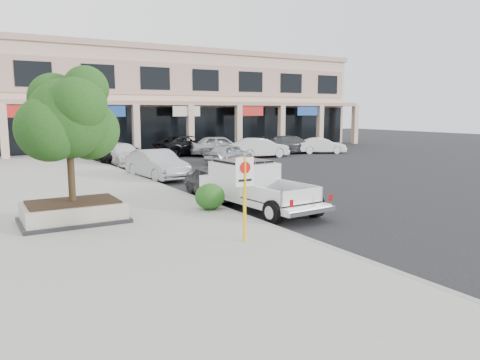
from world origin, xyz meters
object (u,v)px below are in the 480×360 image
Objects in this scene: planter_tree at (72,119)px; lot_car_c at (292,144)px; lot_car_f at (322,146)px; lot_car_a at (229,154)px; lot_car_b at (260,148)px; curb_car_d at (113,151)px; curb_car_c at (122,154)px; planter at (73,212)px; lot_car_e at (220,146)px; curb_car_b at (157,164)px; pickup_truck at (260,187)px; lot_car_d at (189,145)px; curb_car_a at (215,182)px; no_parking_sign at (245,187)px.

lot_car_c is at bearing 38.44° from planter_tree.
lot_car_c is 1.31× the size of lot_car_f.
lot_car_a is 0.98× the size of lot_car_f.
lot_car_f is at bearing -85.76° from lot_car_b.
curb_car_c is at bearing -91.58° from curb_car_d.
planter is 23.60m from lot_car_e.
curb_car_b is 1.18× the size of lot_car_f.
pickup_truck reaches higher than lot_car_d.
curb_car_c is 1.01× the size of lot_car_e.
lot_car_a is (6.75, 14.31, -0.23)m from pickup_truck.
planter_tree is 0.81× the size of lot_car_e.
lot_car_b reaches higher than lot_car_a.
curb_car_c is at bearing 81.61° from curb_car_b.
curb_car_d is at bearing 35.13° from lot_car_a.
lot_car_a is at bearing 61.61° from curb_car_a.
planter is 0.55× the size of curb_car_d.
planter is 6.00m from no_parking_sign.
lot_car_b is (10.67, 16.45, -0.14)m from pickup_truck.
no_parking_sign is at bearing 168.95° from lot_car_e.
curb_car_b is at bearing 115.94° from lot_car_c.
lot_car_f is at bearing -11.35° from curb_car_d.
planter_tree is 27.29m from lot_car_c.
curb_car_d reaches higher than lot_car_a.
no_parking_sign is 0.43× the size of lot_car_c.
curb_car_a is at bearing 150.81° from lot_car_d.
no_parking_sign reaches higher than lot_car_e.
curb_car_b is (-0.36, 9.62, -0.12)m from pickup_truck.
lot_car_c reaches higher than curb_car_c.
curb_car_b is at bearing -95.18° from curb_car_d.
lot_car_e is (15.05, 18.18, 0.36)m from planter.
curb_car_d reaches higher than lot_car_b.
no_parking_sign reaches higher than curb_car_d.
no_parking_sign is 0.58× the size of lot_car_a.
lot_car_b is at bearing 42.01° from planter.
lot_car_c is at bearing 48.09° from curb_car_a.
curb_car_d is (-0.12, 19.16, -0.09)m from pickup_truck.
lot_car_a is at bearing 45.16° from planter_tree.
planter is at bearing 138.89° from lot_car_d.
lot_car_f is at bearing 40.08° from pickup_truck.
curb_car_a is 0.73× the size of lot_car_c.
lot_car_e is at bearing 63.30° from no_parking_sign.
curb_car_a is 21.37m from lot_car_c.
planter_tree is at bearing -158.82° from curb_car_a.
no_parking_sign is (3.41, -4.85, -1.78)m from planter_tree.
no_parking_sign is (3.55, -4.70, 1.16)m from planter.
lot_car_c is at bearing -119.02° from lot_car_d.
pickup_truck is at bearing 137.38° from lot_car_c.
curb_car_c reaches higher than planter.
pickup_truck reaches higher than lot_car_a.
planter_tree is 0.76× the size of lot_car_c.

